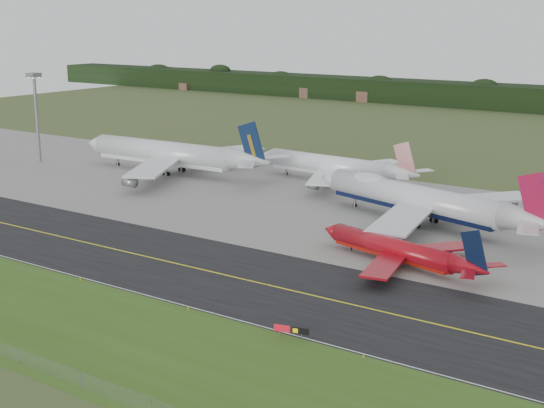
{
  "coord_description": "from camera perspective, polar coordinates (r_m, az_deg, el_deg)",
  "views": [
    {
      "loc": [
        74.58,
        -106.65,
        45.39
      ],
      "look_at": [
        -12.11,
        22.0,
        6.86
      ],
      "focal_mm": 50.0,
      "sensor_mm": 36.0,
      "label": 1
    }
  ],
  "objects": [
    {
      "name": "jet_navy_gold",
      "position": [
        225.79,
        -7.45,
        3.73
      ],
      "size": [
        68.29,
        59.58,
        17.65
      ],
      "color": "silver",
      "rests_on": "ground"
    },
    {
      "name": "ground",
      "position": [
        137.82,
        -0.94,
        -5.28
      ],
      "size": [
        600.0,
        600.0,
        0.0
      ],
      "primitive_type": "plane",
      "color": "#384520",
      "rests_on": "ground"
    },
    {
      "name": "jet_red_737",
      "position": [
        143.55,
        9.65,
        -3.49
      ],
      "size": [
        38.02,
        30.41,
        10.37
      ],
      "color": "maroon",
      "rests_on": "ground"
    },
    {
      "name": "apron",
      "position": [
        180.2,
        8.38,
        -0.79
      ],
      "size": [
        400.0,
        78.0,
        0.01
      ],
      "primitive_type": "cube",
      "color": "gray",
      "rests_on": "ground"
    },
    {
      "name": "taxiway_edge_line",
      "position": [
        123.34,
        -6.18,
        -7.71
      ],
      "size": [
        400.0,
        0.25,
        0.0
      ],
      "primitive_type": "cube",
      "color": "silver",
      "rests_on": "taxiway"
    },
    {
      "name": "edge_marker_left",
      "position": [
        138.76,
        -14.22,
        -5.48
      ],
      "size": [
        0.16,
        0.16,
        0.5
      ],
      "primitive_type": "cylinder",
      "color": "yellow",
      "rests_on": "ground"
    },
    {
      "name": "jet_ba_747",
      "position": [
        172.22,
        11.15,
        0.31
      ],
      "size": [
        64.03,
        51.93,
        16.35
      ],
      "color": "silver",
      "rests_on": "ground"
    },
    {
      "name": "grass_verge",
      "position": [
        112.94,
        -11.31,
        -10.03
      ],
      "size": [
        400.0,
        30.0,
        0.01
      ],
      "primitive_type": "cube",
      "color": "#335218",
      "rests_on": "ground"
    },
    {
      "name": "taxiway",
      "position": [
        134.75,
        -1.92,
        -5.74
      ],
      "size": [
        400.0,
        32.0,
        0.02
      ],
      "primitive_type": "cube",
      "color": "black",
      "rests_on": "ground"
    },
    {
      "name": "edge_marker_right",
      "position": [
        106.3,
        6.92,
        -11.29
      ],
      "size": [
        0.16,
        0.16,
        0.5
      ],
      "primitive_type": "cylinder",
      "color": "yellow",
      "rests_on": "ground"
    },
    {
      "name": "jet_star_tail",
      "position": [
        212.5,
        4.81,
        2.84
      ],
      "size": [
        52.57,
        43.93,
        13.87
      ],
      "color": "white",
      "rests_on": "ground"
    },
    {
      "name": "taxiway_centreline",
      "position": [
        134.74,
        -1.92,
        -5.73
      ],
      "size": [
        400.0,
        0.4,
        0.0
      ],
      "primitive_type": "cube",
      "color": "yellow",
      "rests_on": "taxiway"
    },
    {
      "name": "perimeter_fence",
      "position": [
        104.7,
        -16.47,
        -11.69
      ],
      "size": [
        320.0,
        0.1,
        320.0
      ],
      "color": "slate",
      "rests_on": "ground"
    },
    {
      "name": "taxiway_sign",
      "position": [
        111.18,
        1.45,
        -9.45
      ],
      "size": [
        5.18,
        1.53,
        1.77
      ],
      "color": "slate",
      "rests_on": "ground"
    },
    {
      "name": "floodlight_mast",
      "position": [
        251.78,
        -17.37,
        7.41
      ],
      "size": [
        3.5,
        3.5,
        28.25
      ],
      "color": "slate",
      "rests_on": "ground"
    },
    {
      "name": "edge_marker_center",
      "position": [
        122.31,
        -6.33,
        -7.8
      ],
      "size": [
        0.16,
        0.16,
        0.5
      ],
      "primitive_type": "cylinder",
      "color": "yellow",
      "rests_on": "ground"
    }
  ]
}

